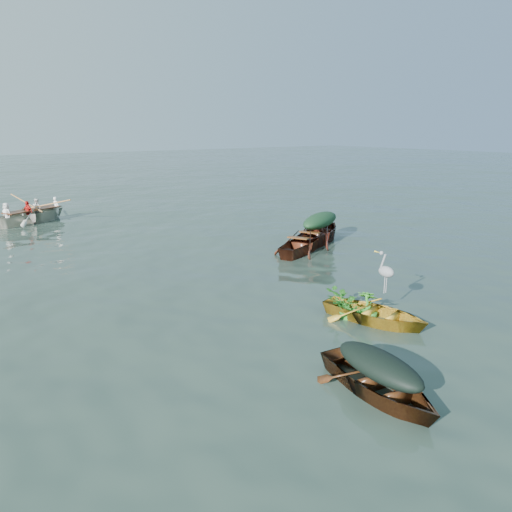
{
  "coord_description": "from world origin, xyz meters",
  "views": [
    {
      "loc": [
        -8.53,
        -9.5,
        3.98
      ],
      "look_at": [
        -0.67,
        1.3,
        0.5
      ],
      "focal_mm": 35.0,
      "sensor_mm": 36.0,
      "label": 1
    }
  ],
  "objects_px": {
    "rowed_boat": "(34,223)",
    "yellow_dinghy": "(374,322)",
    "green_tarp_boat": "(319,242)",
    "open_wooden_boat": "(304,251)",
    "heron": "(386,278)",
    "dark_covered_boat": "(377,395)"
  },
  "relations": [
    {
      "from": "green_tarp_boat",
      "to": "heron",
      "type": "xyz_separation_m",
      "value": [
        -3.68,
        -5.96,
        0.83
      ]
    },
    {
      "from": "dark_covered_boat",
      "to": "heron",
      "type": "bearing_deg",
      "value": 45.2
    },
    {
      "from": "open_wooden_boat",
      "to": "yellow_dinghy",
      "type": "bearing_deg",
      "value": 126.94
    },
    {
      "from": "open_wooden_boat",
      "to": "heron",
      "type": "relative_size",
      "value": 4.33
    },
    {
      "from": "open_wooden_boat",
      "to": "dark_covered_boat",
      "type": "bearing_deg",
      "value": 120.25
    },
    {
      "from": "green_tarp_boat",
      "to": "heron",
      "type": "bearing_deg",
      "value": 122.03
    },
    {
      "from": "open_wooden_boat",
      "to": "rowed_boat",
      "type": "distance_m",
      "value": 12.11
    },
    {
      "from": "open_wooden_boat",
      "to": "heron",
      "type": "height_order",
      "value": "heron"
    },
    {
      "from": "open_wooden_boat",
      "to": "green_tarp_boat",
      "type": "bearing_deg",
      "value": -89.2
    },
    {
      "from": "green_tarp_boat",
      "to": "open_wooden_boat",
      "type": "bearing_deg",
      "value": 90.0
    },
    {
      "from": "dark_covered_boat",
      "to": "rowed_boat",
      "type": "distance_m",
      "value": 18.05
    },
    {
      "from": "yellow_dinghy",
      "to": "rowed_boat",
      "type": "distance_m",
      "value": 16.33
    },
    {
      "from": "rowed_boat",
      "to": "yellow_dinghy",
      "type": "bearing_deg",
      "value": 165.34
    },
    {
      "from": "yellow_dinghy",
      "to": "heron",
      "type": "relative_size",
      "value": 3.08
    },
    {
      "from": "dark_covered_boat",
      "to": "green_tarp_boat",
      "type": "height_order",
      "value": "green_tarp_boat"
    },
    {
      "from": "dark_covered_boat",
      "to": "open_wooden_boat",
      "type": "relative_size",
      "value": 0.77
    },
    {
      "from": "yellow_dinghy",
      "to": "dark_covered_boat",
      "type": "distance_m",
      "value": 3.0
    },
    {
      "from": "green_tarp_boat",
      "to": "open_wooden_boat",
      "type": "xyz_separation_m",
      "value": [
        -1.33,
        -0.66,
        0.0
      ]
    },
    {
      "from": "green_tarp_boat",
      "to": "heron",
      "type": "relative_size",
      "value": 4.97
    },
    {
      "from": "green_tarp_boat",
      "to": "rowed_boat",
      "type": "distance_m",
      "value": 12.29
    },
    {
      "from": "yellow_dinghy",
      "to": "heron",
      "type": "height_order",
      "value": "heron"
    },
    {
      "from": "yellow_dinghy",
      "to": "dark_covered_boat",
      "type": "bearing_deg",
      "value": -153.15
    }
  ]
}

